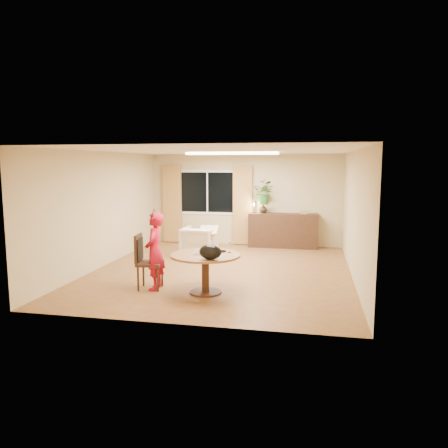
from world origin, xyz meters
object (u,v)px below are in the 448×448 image
dining_table (205,262)px  dining_chair (150,262)px  armchair (199,241)px  sideboard (283,230)px  child (155,251)px

dining_table → dining_chair: dining_chair is taller
armchair → sideboard: sideboard is taller
child → dining_chair: bearing=-99.0°
dining_chair → child: size_ratio=0.71×
dining_table → armchair: size_ratio=1.55×
dining_table → dining_chair: 1.08m
dining_chair → child: (0.10, -0.01, 0.21)m
child → sideboard: size_ratio=0.76×
dining_chair → armchair: size_ratio=1.26×
dining_chair → dining_table: bearing=-10.0°
dining_table → sideboard: size_ratio=0.66×
child → sideboard: 5.05m
dining_table → child: size_ratio=0.87×
dining_chair → child: child is taller
dining_table → sideboard: (1.08, 4.67, -0.09)m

